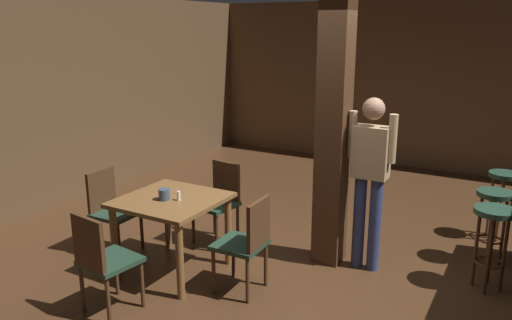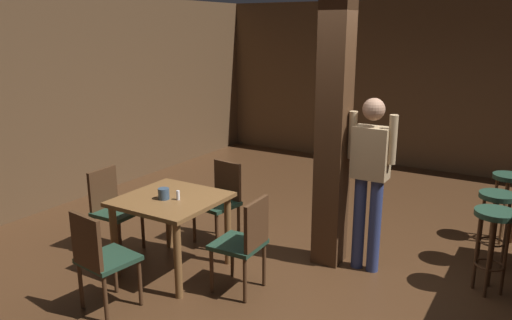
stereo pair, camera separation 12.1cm
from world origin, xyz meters
name	(u,v)px [view 1 (the left image)]	position (x,y,z in m)	size (l,w,h in m)	color
ground_plane	(329,278)	(0.00, 0.00, 0.00)	(10.80, 10.80, 0.00)	#422816
wall_back	(433,87)	(0.00, 4.50, 1.40)	(8.00, 0.10, 2.80)	brown
wall_left	(40,104)	(-4.00, 0.00, 1.40)	(0.10, 9.00, 2.80)	brown
pillar	(333,128)	(-0.15, 0.37, 1.40)	(0.28, 0.28, 2.80)	#422816
dining_table	(172,211)	(-1.40, -0.62, 0.63)	(0.92, 0.92, 0.76)	brown
chair_north	(220,198)	(-1.40, 0.22, 0.51)	(0.48, 0.48, 0.89)	#1E3828
chair_west	(111,207)	(-2.24, -0.60, 0.51)	(0.43, 0.43, 0.89)	#1E3828
chair_south	(102,258)	(-1.41, -1.51, 0.51)	(0.47, 0.47, 0.89)	#1E3828
chair_east	(247,240)	(-0.55, -0.61, 0.51)	(0.43, 0.43, 0.89)	#1E3828
napkin_cup	(164,194)	(-1.42, -0.69, 0.81)	(0.11, 0.11, 0.11)	#33475B
salt_shaker	(179,196)	(-1.29, -0.63, 0.81)	(0.03, 0.03, 0.09)	silver
standing_person	(370,172)	(0.23, 0.39, 1.00)	(0.47, 0.21, 1.72)	tan
bar_stool_near	(493,229)	(1.34, 0.53, 0.59)	(0.36, 0.36, 0.79)	#1E3828
bar_stool_mid	(493,210)	(1.30, 1.10, 0.58)	(0.35, 0.35, 0.78)	#1E3828
bar_stool_far	(503,190)	(1.33, 1.84, 0.58)	(0.34, 0.34, 0.78)	#1E3828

